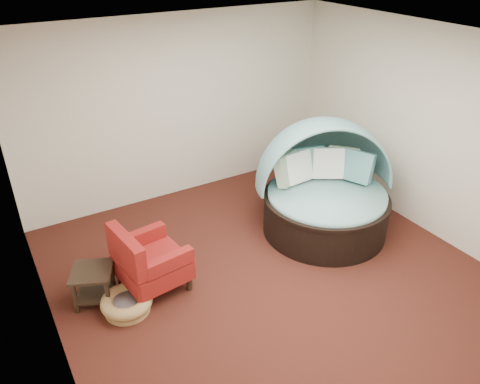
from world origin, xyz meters
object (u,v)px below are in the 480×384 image
red_armchair (148,261)px  pet_basket (127,303)px  canopy_daybed (325,181)px  side_table (93,281)px

red_armchair → pet_basket: bearing=-156.6°
canopy_daybed → pet_basket: 3.07m
pet_basket → side_table: bearing=126.2°
pet_basket → canopy_daybed: bearing=4.5°
canopy_daybed → pet_basket: (-3.00, -0.23, -0.64)m
canopy_daybed → side_table: canopy_daybed is taller
canopy_daybed → red_armchair: (-2.63, -0.02, -0.34)m
canopy_daybed → red_armchair: size_ratio=2.61×
red_armchair → side_table: size_ratio=1.48×
canopy_daybed → red_armchair: 2.65m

